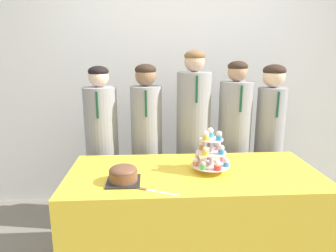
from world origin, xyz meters
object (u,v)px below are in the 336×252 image
object	(u,v)px
student_1	(147,151)
student_3	(233,150)
round_cake	(123,174)
student_0	(103,154)
student_4	(268,147)
student_2	(193,146)
cake_knife	(148,190)
cupcake_stand	(211,152)

from	to	relation	value
student_1	student_3	world-z (taller)	student_3
round_cake	student_0	bearing A→B (deg)	107.78
student_4	student_3	bearing A→B (deg)	180.00
student_4	student_2	bearing A→B (deg)	180.00
student_2	student_4	distance (m)	0.70
student_1	student_2	distance (m)	0.42
round_cake	student_2	size ratio (longest dim) A/B	0.13
cake_knife	cupcake_stand	bearing A→B (deg)	57.64
student_2	student_3	bearing A→B (deg)	-0.00
round_cake	student_4	xyz separation A→B (m)	(1.25, 0.79, -0.10)
round_cake	cake_knife	bearing A→B (deg)	-38.93
cake_knife	student_4	size ratio (longest dim) A/B	0.19
round_cake	cake_knife	size ratio (longest dim) A/B	0.76
cupcake_stand	student_4	bearing A→B (deg)	43.97
round_cake	student_1	distance (m)	0.82
cupcake_stand	student_3	world-z (taller)	student_3
student_3	student_0	bearing A→B (deg)	-180.00
round_cake	student_3	distance (m)	1.23
student_0	student_2	bearing A→B (deg)	0.00
student_1	student_4	distance (m)	1.11
cupcake_stand	student_1	size ratio (longest dim) A/B	0.20
cake_knife	student_3	world-z (taller)	student_3
cupcake_stand	round_cake	bearing A→B (deg)	-165.54
round_cake	cake_knife	world-z (taller)	round_cake
student_4	cake_knife	bearing A→B (deg)	-140.05
student_0	student_3	size ratio (longest dim) A/B	0.97
cake_knife	student_4	world-z (taller)	student_4
cake_knife	student_1	xyz separation A→B (m)	(-0.02, 0.92, -0.07)
student_3	student_4	distance (m)	0.33
round_cake	cupcake_stand	bearing A→B (deg)	14.46
student_0	student_3	world-z (taller)	student_3
student_0	student_1	bearing A→B (deg)	-0.00
cake_knife	student_1	bearing A→B (deg)	115.90
round_cake	student_3	world-z (taller)	student_3
student_1	student_3	xyz separation A→B (m)	(0.79, 0.00, 0.00)
student_2	student_3	distance (m)	0.38
round_cake	student_0	xyz separation A→B (m)	(-0.25, 0.79, -0.14)
cupcake_stand	student_0	xyz separation A→B (m)	(-0.84, 0.64, -0.22)
round_cake	student_3	size ratio (longest dim) A/B	0.14
student_0	student_4	xyz separation A→B (m)	(1.51, -0.00, 0.03)
student_0	student_2	world-z (taller)	student_2
student_0	student_4	world-z (taller)	student_4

